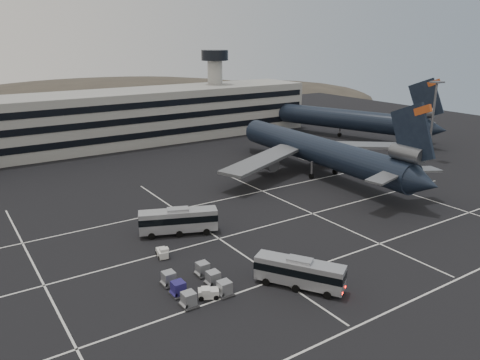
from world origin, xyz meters
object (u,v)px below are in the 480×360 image
(bus_near, at_px, (299,272))
(uld_cluster, at_px, (196,283))
(trijet_main, at_px, (320,151))
(bus_far, at_px, (178,220))
(tug_a, at_px, (162,253))

(bus_near, relative_size, uld_cluster, 1.35)
(trijet_main, height_order, bus_near, trijet_main)
(bus_far, height_order, tug_a, bus_far)
(bus_far, bearing_deg, bus_near, -145.30)
(bus_near, height_order, bus_far, bus_far)
(bus_far, distance_m, tug_a, 7.90)
(bus_near, relative_size, bus_far, 0.87)
(bus_far, xyz_separation_m, uld_cluster, (-5.45, -15.49, -1.40))
(bus_near, distance_m, bus_far, 22.16)
(bus_near, xyz_separation_m, bus_far, (-4.80, 21.64, 0.19))
(tug_a, bearing_deg, trijet_main, 32.30)
(bus_far, bearing_deg, uld_cluster, -177.17)
(trijet_main, relative_size, uld_cluster, 7.67)
(trijet_main, relative_size, tug_a, 23.86)
(bus_near, height_order, tug_a, bus_near)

